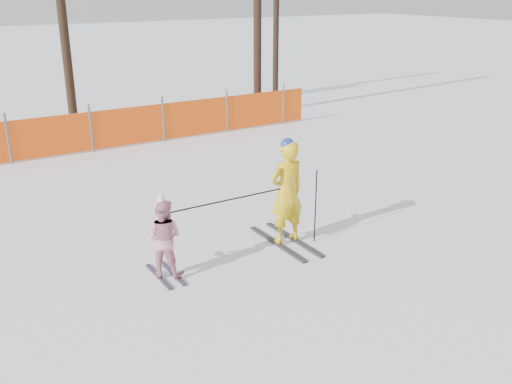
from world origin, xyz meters
TOP-DOWN VIEW (x-y plane):
  - ground at (0.00, 0.00)m, footprint 120.00×120.00m
  - adult at (0.56, 0.45)m, footprint 0.64×1.58m
  - child at (-1.63, 0.44)m, footprint 0.73×0.89m
  - ski_poles at (0.08, 0.37)m, footprint 2.52×0.22m
  - safety_fence at (-1.20, 7.69)m, footprint 14.72×0.06m
  - tree_trunks at (3.93, 10.55)m, footprint 8.41×2.74m

SIDE VIEW (x-z plane):
  - ground at x=0.00m, z-range 0.00..0.00m
  - safety_fence at x=-1.20m, z-range -0.07..1.18m
  - child at x=-1.63m, z-range -0.06..1.32m
  - ski_poles at x=0.08m, z-range 0.22..1.48m
  - adult at x=0.56m, z-range 0.00..1.81m
  - tree_trunks at x=3.93m, z-range -0.33..7.14m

